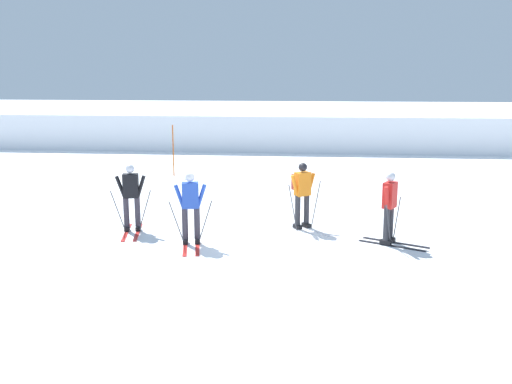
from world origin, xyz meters
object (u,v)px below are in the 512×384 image
skier_orange (302,192)px  skier_black (131,194)px  skier_red (390,206)px  trail_marker_pole (173,151)px  skier_blue (191,204)px

skier_orange → skier_black: same height
skier_red → trail_marker_pole: (-7.04, 8.18, 0.05)m
skier_blue → skier_black: size_ratio=1.00×
skier_orange → trail_marker_pole: (-4.99, 7.03, 0.02)m
skier_red → skier_blue: bearing=-174.8°
skier_orange → skier_black: size_ratio=1.00×
skier_black → skier_blue: bearing=-28.9°
skier_blue → skier_black: 1.95m
skier_blue → skier_red: (4.60, 0.42, -0.04)m
skier_black → trail_marker_pole: (-0.73, 7.66, 0.02)m
skier_blue → trail_marker_pole: 8.94m
skier_orange → skier_red: 2.35m
skier_orange → skier_blue: bearing=-148.4°
skier_black → trail_marker_pole: 7.69m
skier_blue → skier_black: same height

